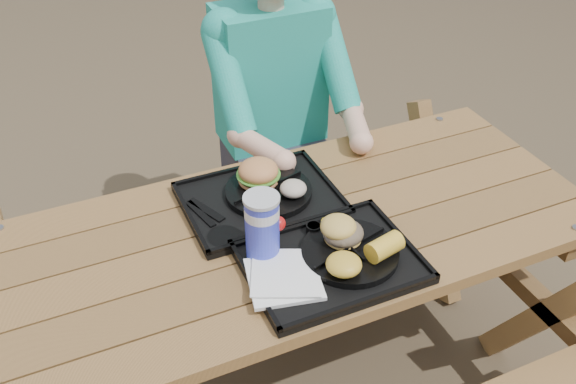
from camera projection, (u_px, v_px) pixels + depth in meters
name	position (u px, v px, depth m)	size (l,w,h in m)	color
picnic_table	(288.00, 318.00, 2.05)	(1.80, 1.49, 0.75)	#999999
tray_near	(330.00, 262.00, 1.70)	(0.45, 0.35, 0.02)	black
tray_far	(261.00, 201.00, 1.91)	(0.45, 0.35, 0.02)	black
plate_near	(350.00, 252.00, 1.70)	(0.26, 0.26, 0.02)	black
plate_far	(269.00, 191.00, 1.92)	(0.26, 0.26, 0.02)	black
napkin_stack	(284.00, 278.00, 1.62)	(0.18, 0.18, 0.02)	white
soda_cup	(262.00, 228.00, 1.65)	(0.09, 0.09, 0.18)	#1C29D3
condiment_bbq	(314.00, 229.00, 1.77)	(0.04, 0.04, 0.03)	black
condiment_mustard	(328.00, 225.00, 1.78)	(0.05, 0.05, 0.03)	gold
sandwich	(344.00, 224.00, 1.69)	(0.10, 0.10, 0.11)	#E2B44F
mac_cheese	(344.00, 264.00, 1.61)	(0.09, 0.09, 0.05)	yellow
corn_cob	(384.00, 247.00, 1.66)	(0.10, 0.10, 0.06)	yellow
cutlery_far	(206.00, 210.00, 1.86)	(0.02, 0.14, 0.01)	black
burger	(258.00, 166.00, 1.91)	(0.12, 0.12, 0.11)	#D6874B
baked_beans	(262.00, 200.00, 1.83)	(0.09, 0.09, 0.04)	#461F0E
potato_salad	(293.00, 189.00, 1.87)	(0.08, 0.08, 0.04)	beige
diner	(273.00, 131.00, 2.46)	(0.48, 0.84, 1.28)	#199CB4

